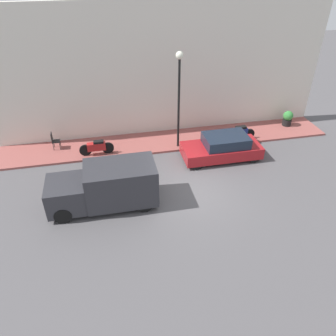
{
  "coord_description": "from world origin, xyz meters",
  "views": [
    {
      "loc": [
        -11.28,
        3.41,
        9.27
      ],
      "look_at": [
        1.26,
        0.76,
        0.6
      ],
      "focal_mm": 35.0,
      "sensor_mm": 36.0,
      "label": 1
    }
  ],
  "objects_px": {
    "streetlamp": "(179,84)",
    "cafe_chair": "(54,140)",
    "motorcycle_blue": "(238,133)",
    "delivery_van": "(105,186)",
    "parked_car": "(222,147)",
    "potted_plant": "(288,118)",
    "motorcycle_red": "(97,147)"
  },
  "relations": [
    {
      "from": "streetlamp",
      "to": "cafe_chair",
      "type": "bearing_deg",
      "value": 80.48
    },
    {
      "from": "cafe_chair",
      "to": "motorcycle_blue",
      "type": "bearing_deg",
      "value": -96.2
    },
    {
      "from": "motorcycle_blue",
      "to": "delivery_van",
      "type": "bearing_deg",
      "value": 118.08
    },
    {
      "from": "delivery_van",
      "to": "cafe_chair",
      "type": "xyz_separation_m",
      "value": [
        5.17,
        2.47,
        -0.32
      ]
    },
    {
      "from": "parked_car",
      "to": "potted_plant",
      "type": "bearing_deg",
      "value": -63.24
    },
    {
      "from": "potted_plant",
      "to": "cafe_chair",
      "type": "distance_m",
      "value": 13.77
    },
    {
      "from": "delivery_van",
      "to": "streetlamp",
      "type": "height_order",
      "value": "streetlamp"
    },
    {
      "from": "parked_car",
      "to": "potted_plant",
      "type": "xyz_separation_m",
      "value": [
        2.6,
        -5.15,
        -0.03
      ]
    },
    {
      "from": "motorcycle_blue",
      "to": "motorcycle_red",
      "type": "bearing_deg",
      "value": 89.85
    },
    {
      "from": "parked_car",
      "to": "delivery_van",
      "type": "xyz_separation_m",
      "value": [
        -2.56,
        6.15,
        0.34
      ]
    },
    {
      "from": "delivery_van",
      "to": "motorcycle_blue",
      "type": "xyz_separation_m",
      "value": [
        4.07,
        -7.64,
        -0.41
      ]
    },
    {
      "from": "delivery_van",
      "to": "cafe_chair",
      "type": "relative_size",
      "value": 4.72
    },
    {
      "from": "parked_car",
      "to": "delivery_van",
      "type": "height_order",
      "value": "delivery_van"
    },
    {
      "from": "parked_car",
      "to": "motorcycle_blue",
      "type": "height_order",
      "value": "parked_car"
    },
    {
      "from": "delivery_van",
      "to": "motorcycle_red",
      "type": "xyz_separation_m",
      "value": [
        4.1,
        0.25,
        -0.42
      ]
    },
    {
      "from": "motorcycle_red",
      "to": "streetlamp",
      "type": "xyz_separation_m",
      "value": [
        -0.03,
        -4.39,
        3.11
      ]
    },
    {
      "from": "motorcycle_blue",
      "to": "potted_plant",
      "type": "xyz_separation_m",
      "value": [
        1.08,
        -3.66,
        0.04
      ]
    },
    {
      "from": "motorcycle_red",
      "to": "streetlamp",
      "type": "distance_m",
      "value": 5.38
    },
    {
      "from": "motorcycle_red",
      "to": "potted_plant",
      "type": "relative_size",
      "value": 1.93
    },
    {
      "from": "parked_car",
      "to": "delivery_van",
      "type": "distance_m",
      "value": 6.67
    },
    {
      "from": "delivery_van",
      "to": "cafe_chair",
      "type": "bearing_deg",
      "value": 25.51
    },
    {
      "from": "delivery_van",
      "to": "streetlamp",
      "type": "distance_m",
      "value": 6.39
    },
    {
      "from": "motorcycle_red",
      "to": "cafe_chair",
      "type": "height_order",
      "value": "cafe_chair"
    },
    {
      "from": "motorcycle_red",
      "to": "cafe_chair",
      "type": "distance_m",
      "value": 2.47
    },
    {
      "from": "cafe_chair",
      "to": "delivery_van",
      "type": "bearing_deg",
      "value": -154.49
    },
    {
      "from": "motorcycle_red",
      "to": "potted_plant",
      "type": "xyz_separation_m",
      "value": [
        1.06,
        -11.55,
        0.05
      ]
    },
    {
      "from": "parked_car",
      "to": "cafe_chair",
      "type": "distance_m",
      "value": 9.01
    },
    {
      "from": "streetlamp",
      "to": "potted_plant",
      "type": "height_order",
      "value": "streetlamp"
    },
    {
      "from": "motorcycle_blue",
      "to": "cafe_chair",
      "type": "distance_m",
      "value": 10.16
    },
    {
      "from": "parked_car",
      "to": "motorcycle_red",
      "type": "distance_m",
      "value": 6.58
    },
    {
      "from": "parked_car",
      "to": "motorcycle_red",
      "type": "height_order",
      "value": "parked_car"
    },
    {
      "from": "potted_plant",
      "to": "streetlamp",
      "type": "bearing_deg",
      "value": 98.65
    }
  ]
}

